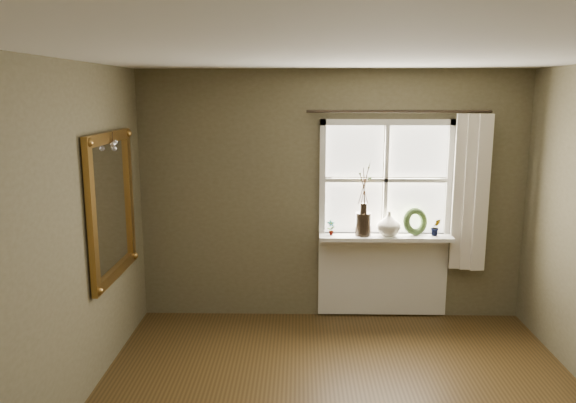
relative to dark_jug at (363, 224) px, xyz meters
The scene contains 14 objects.
ceiling 2.65m from the dark_jug, 98.54° to the right, with size 4.50×4.50×0.00m, color silver.
wall_back 0.45m from the dark_jug, 150.53° to the left, with size 4.00×0.10×2.60m, color brown.
wall_left 3.19m from the dark_jug, 138.17° to the right, with size 0.10×4.50×2.60m, color brown.
window_frame 0.51m from the dark_jug, 25.15° to the left, with size 1.36×0.06×1.24m.
window_sill 0.27m from the dark_jug, ahead, with size 1.36×0.26×0.04m, color silver.
window_apron 0.63m from the dark_jug, 25.41° to the left, with size 1.36×0.04×0.88m, color silver.
dark_jug is the anchor object (origin of this frame).
cream_vase 0.26m from the dark_jug, ahead, with size 0.24×0.24×0.25m, color beige.
wreath 0.54m from the dark_jug, ahead, with size 0.29×0.29×0.07m, color #2D411D.
potted_plant_left 0.33m from the dark_jug, behind, with size 0.08×0.06×0.16m, color #2D411D.
potted_plant_right 0.74m from the dark_jug, ahead, with size 0.10×0.08×0.18m, color #2D411D.
curtain 1.12m from the dark_jug, ahead, with size 0.36×0.12×1.59m, color beige.
curtain_rod 1.19m from the dark_jug, ahead, with size 0.03×0.03×1.84m, color black.
gilt_mirror 2.47m from the dark_jug, 158.80° to the right, with size 0.10×1.07×1.28m.
Camera 1 is at (-0.34, -3.49, 2.37)m, focal length 35.00 mm.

